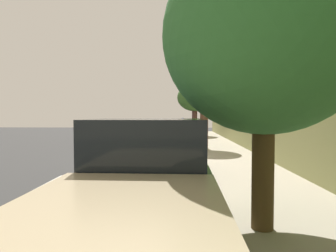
% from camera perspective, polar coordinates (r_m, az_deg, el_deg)
% --- Properties ---
extents(ground, '(61.55, 61.55, 0.00)m').
position_cam_1_polar(ground, '(14.24, -3.25, -5.90)').
color(ground, '#313131').
extents(sidewalk, '(3.07, 38.47, 0.12)m').
position_cam_1_polar(sidewalk, '(14.33, 10.83, -5.64)').
color(sidewalk, '#A49A85').
rests_on(sidewalk, ground).
extents(curb_edge, '(0.16, 38.47, 0.12)m').
position_cam_1_polar(curb_edge, '(14.18, 4.32, -5.69)').
color(curb_edge, gray).
rests_on(curb_edge, ground).
extents(lane_stripe_centre, '(0.14, 35.80, 0.01)m').
position_cam_1_polar(lane_stripe_centre, '(13.42, -14.53, -6.46)').
color(lane_stripe_centre, white).
rests_on(lane_stripe_centre, ground).
extents(lane_stripe_bike_edge, '(0.12, 38.47, 0.01)m').
position_cam_1_polar(lane_stripe_bike_edge, '(14.21, -1.64, -5.90)').
color(lane_stripe_bike_edge, white).
rests_on(lane_stripe_bike_edge, ground).
extents(building_facade, '(0.50, 38.47, 4.86)m').
position_cam_1_polar(building_facade, '(14.58, 17.87, 3.76)').
color(building_facade, '#97985E').
rests_on(building_facade, ground).
extents(parked_pickup_tan_nearest, '(2.10, 5.34, 1.95)m').
position_cam_1_polar(parked_pickup_tan_nearest, '(3.90, -5.55, -14.48)').
color(parked_pickup_tan_nearest, tan).
rests_on(parked_pickup_tan_nearest, ground).
extents(parked_sedan_dark_blue_second, '(2.06, 4.51, 1.52)m').
position_cam_1_polar(parked_sedan_dark_blue_second, '(9.97, -1.08, -5.06)').
color(parked_sedan_dark_blue_second, navy).
rests_on(parked_sedan_dark_blue_second, ground).
extents(parked_sedan_grey_mid, '(1.90, 4.43, 1.52)m').
position_cam_1_polar(parked_sedan_grey_mid, '(17.80, 0.18, -1.83)').
color(parked_sedan_grey_mid, slate).
rests_on(parked_sedan_grey_mid, ground).
extents(parked_sedan_black_far, '(1.87, 4.42, 1.52)m').
position_cam_1_polar(parked_sedan_black_far, '(28.19, 0.78, -0.32)').
color(parked_sedan_black_far, black).
rests_on(parked_sedan_black_far, ground).
extents(bicycle_at_curb, '(1.73, 0.46, 0.75)m').
position_cam_1_polar(bicycle_at_curb, '(23.12, 2.33, -1.83)').
color(bicycle_at_curb, black).
rests_on(bicycle_at_curb, ground).
extents(cyclist_with_backpack, '(0.44, 0.62, 1.75)m').
position_cam_1_polar(cyclist_with_backpack, '(22.63, 2.90, -0.15)').
color(cyclist_with_backpack, '#C6B284').
rests_on(cyclist_with_backpack, ground).
extents(street_tree_mid_block, '(3.33, 3.33, 4.77)m').
position_cam_1_polar(street_tree_mid_block, '(5.27, 18.01, 15.86)').
color(street_tree_mid_block, '#4E3B1E').
rests_on(street_tree_mid_block, sidewalk).
extents(street_tree_far_end, '(2.57, 2.57, 5.12)m').
position_cam_1_polar(street_tree_far_end, '(16.75, 6.96, 8.38)').
color(street_tree_far_end, brown).
rests_on(street_tree_far_end, sidewalk).
extents(street_tree_corner, '(3.12, 3.12, 4.66)m').
position_cam_1_polar(street_tree_corner, '(26.88, 5.12, 5.38)').
color(street_tree_corner, '#523430').
rests_on(street_tree_corner, sidewalk).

